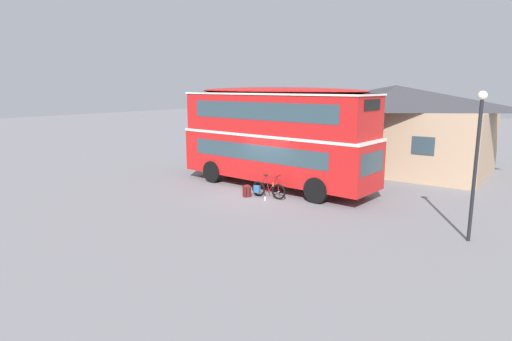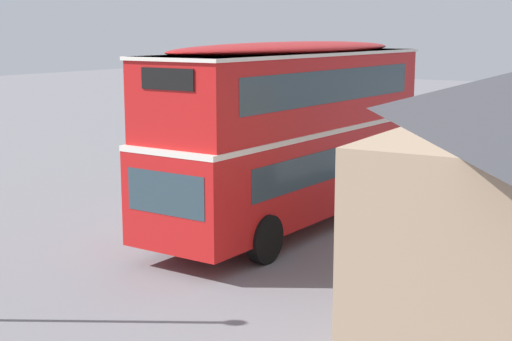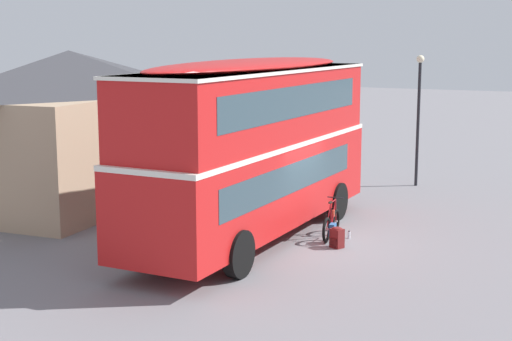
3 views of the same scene
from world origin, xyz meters
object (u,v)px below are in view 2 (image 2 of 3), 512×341
object	(u,v)px
water_bottle_clear_plastic	(197,220)
double_decker_bus	(294,126)
touring_bicycle	(215,210)
backpack_on_ground	(219,206)

from	to	relation	value
water_bottle_clear_plastic	double_decker_bus	bearing A→B (deg)	116.91
touring_bicycle	backpack_on_ground	xyz separation A→B (m)	(-0.80, -0.44, -0.09)
touring_bicycle	water_bottle_clear_plastic	xyz separation A→B (m)	(0.22, -0.42, -0.28)
double_decker_bus	backpack_on_ground	bearing A→B (deg)	-86.57
double_decker_bus	backpack_on_ground	distance (m)	3.29
double_decker_bus	water_bottle_clear_plastic	size ratio (longest dim) A/B	49.05
backpack_on_ground	touring_bicycle	bearing A→B (deg)	28.72
touring_bicycle	water_bottle_clear_plastic	size ratio (longest dim) A/B	8.32
double_decker_bus	backpack_on_ground	size ratio (longest dim) A/B	18.42
water_bottle_clear_plastic	touring_bicycle	bearing A→B (deg)	117.76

